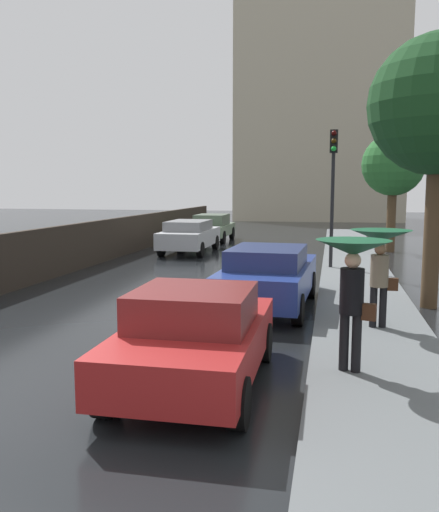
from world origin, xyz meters
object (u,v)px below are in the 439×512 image
at_px(car_silver_mid_road, 190,235).
at_px(pedestrian_with_umbrella_far, 380,248).
at_px(car_green_near_kerb, 212,227).
at_px(car_blue_far_ahead, 269,276).
at_px(car_red_behind_camera, 195,336).
at_px(street_tree_near, 439,107).
at_px(pedestrian_with_umbrella_near, 353,266).
at_px(street_tree_far, 393,166).
at_px(traffic_light, 333,173).

height_order(car_silver_mid_road, pedestrian_with_umbrella_far, pedestrian_with_umbrella_far).
bearing_deg(car_green_near_kerb, car_blue_far_ahead, 106.80).
relative_size(car_silver_mid_road, pedestrian_with_umbrella_far, 2.43).
bearing_deg(car_red_behind_camera, street_tree_near, 54.82).
xyz_separation_m(car_silver_mid_road, pedestrian_with_umbrella_near, (6.39, -14.49, 0.94)).
relative_size(car_red_behind_camera, street_tree_far, 0.74).
height_order(car_green_near_kerb, traffic_light, traffic_light).
distance_m(car_blue_far_ahead, traffic_light, 6.67).
bearing_deg(car_red_behind_camera, car_silver_mid_road, 105.01).
distance_m(car_blue_far_ahead, pedestrian_with_umbrella_far, 3.08).
distance_m(car_green_near_kerb, car_red_behind_camera, 20.76).
bearing_deg(car_red_behind_camera, pedestrian_with_umbrella_near, 17.16).
height_order(car_silver_mid_road, street_tree_far, street_tree_far).
xyz_separation_m(pedestrian_with_umbrella_near, street_tree_near, (1.99, 5.32, 2.94)).
bearing_deg(street_tree_far, car_red_behind_camera, -104.27).
distance_m(pedestrian_with_umbrella_near, street_tree_far, 16.91).
xyz_separation_m(car_green_near_kerb, street_tree_near, (8.51, -14.29, 3.87)).
bearing_deg(street_tree_far, street_tree_near, -91.29).
relative_size(car_silver_mid_road, car_red_behind_camera, 1.20).
bearing_deg(pedestrian_with_umbrella_near, car_silver_mid_road, -51.34).
relative_size(car_silver_mid_road, street_tree_near, 0.73).
bearing_deg(car_red_behind_camera, car_green_near_kerb, 101.57).
xyz_separation_m(pedestrian_with_umbrella_near, pedestrian_with_umbrella_far, (0.61, 2.65, -0.02)).
height_order(car_silver_mid_road, traffic_light, traffic_light).
distance_m(car_red_behind_camera, street_tree_far, 18.13).
height_order(pedestrian_with_umbrella_far, traffic_light, traffic_light).
bearing_deg(pedestrian_with_umbrella_near, car_green_near_kerb, -56.74).
xyz_separation_m(car_green_near_kerb, pedestrian_with_umbrella_far, (7.13, -16.96, 0.91)).
distance_m(car_blue_far_ahead, street_tree_near, 5.42).
bearing_deg(car_red_behind_camera, car_blue_far_ahead, 84.58).
bearing_deg(car_blue_far_ahead, street_tree_near, 15.61).
relative_size(car_green_near_kerb, street_tree_near, 0.65).
bearing_deg(car_silver_mid_road, pedestrian_with_umbrella_near, 113.04).
xyz_separation_m(car_blue_far_ahead, street_tree_far, (3.97, 12.17, 3.01)).
bearing_deg(traffic_light, pedestrian_with_umbrella_far, -83.26).
height_order(car_green_near_kerb, car_silver_mid_road, car_green_near_kerb).
bearing_deg(car_silver_mid_road, traffic_light, 145.73).
height_order(pedestrian_with_umbrella_near, traffic_light, traffic_light).
bearing_deg(car_blue_far_ahead, pedestrian_with_umbrella_near, -66.26).
xyz_separation_m(car_green_near_kerb, car_blue_far_ahead, (4.80, -15.15, 0.01)).
height_order(car_blue_far_ahead, street_tree_near, street_tree_near).
relative_size(car_green_near_kerb, street_tree_far, 0.78).
height_order(pedestrian_with_umbrella_far, street_tree_far, street_tree_far).
bearing_deg(street_tree_near, pedestrian_with_umbrella_near, -110.50).
xyz_separation_m(car_silver_mid_road, pedestrian_with_umbrella_far, (6.99, -11.83, 0.91)).
bearing_deg(pedestrian_with_umbrella_far, traffic_light, 91.66).
bearing_deg(car_green_near_kerb, car_silver_mid_road, 90.72).
bearing_deg(pedestrian_with_umbrella_near, pedestrian_with_umbrella_far, -88.00).
height_order(car_green_near_kerb, street_tree_far, street_tree_far).
xyz_separation_m(car_red_behind_camera, pedestrian_with_umbrella_near, (2.16, 0.69, 0.97)).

